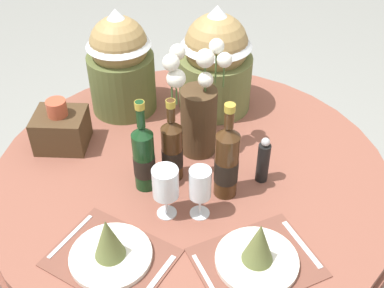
{
  "coord_description": "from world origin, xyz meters",
  "views": [
    {
      "loc": [
        0.07,
        -1.26,
        1.9
      ],
      "look_at": [
        0.0,
        0.03,
        0.86
      ],
      "focal_mm": 44.58,
      "sensor_mm": 36.0,
      "label": 1
    }
  ],
  "objects_px": {
    "wine_bottle_centre": "(144,157)",
    "wine_bottle_right": "(172,149)",
    "flower_vase": "(198,109)",
    "wine_glass_left": "(165,184)",
    "woven_basket_side_left": "(61,128)",
    "dining_table": "(192,192)",
    "wine_bottle_left": "(227,161)",
    "place_setting_left": "(110,248)",
    "gift_tub_back_centre": "(216,56)",
    "wine_glass_right": "(200,185)",
    "gift_tub_back_left": "(120,58)",
    "pepper_mill": "(263,161)",
    "place_setting_right": "(258,252)"
  },
  "relations": [
    {
      "from": "wine_bottle_right",
      "to": "pepper_mill",
      "type": "bearing_deg",
      "value": -0.22
    },
    {
      "from": "wine_glass_right",
      "to": "gift_tub_back_left",
      "type": "height_order",
      "value": "gift_tub_back_left"
    },
    {
      "from": "dining_table",
      "to": "wine_bottle_centre",
      "type": "relative_size",
      "value": 4.2
    },
    {
      "from": "place_setting_left",
      "to": "wine_bottle_left",
      "type": "bearing_deg",
      "value": 41.37
    },
    {
      "from": "wine_glass_right",
      "to": "woven_basket_side_left",
      "type": "height_order",
      "value": "woven_basket_side_left"
    },
    {
      "from": "dining_table",
      "to": "wine_bottle_right",
      "type": "height_order",
      "value": "wine_bottle_right"
    },
    {
      "from": "wine_bottle_centre",
      "to": "woven_basket_side_left",
      "type": "height_order",
      "value": "wine_bottle_centre"
    },
    {
      "from": "flower_vase",
      "to": "pepper_mill",
      "type": "distance_m",
      "value": 0.29
    },
    {
      "from": "wine_bottle_centre",
      "to": "wine_glass_left",
      "type": "bearing_deg",
      "value": -56.69
    },
    {
      "from": "woven_basket_side_left",
      "to": "wine_bottle_centre",
      "type": "bearing_deg",
      "value": -31.57
    },
    {
      "from": "place_setting_right",
      "to": "gift_tub_back_centre",
      "type": "bearing_deg",
      "value": 99.44
    },
    {
      "from": "wine_glass_right",
      "to": "gift_tub_back_centre",
      "type": "height_order",
      "value": "gift_tub_back_centre"
    },
    {
      "from": "place_setting_right",
      "to": "wine_glass_right",
      "type": "bearing_deg",
      "value": 132.94
    },
    {
      "from": "wine_bottle_centre",
      "to": "wine_bottle_right",
      "type": "bearing_deg",
      "value": 30.43
    },
    {
      "from": "flower_vase",
      "to": "wine_bottle_centre",
      "type": "relative_size",
      "value": 1.28
    },
    {
      "from": "dining_table",
      "to": "wine_glass_right",
      "type": "bearing_deg",
      "value": -80.24
    },
    {
      "from": "dining_table",
      "to": "woven_basket_side_left",
      "type": "height_order",
      "value": "woven_basket_side_left"
    },
    {
      "from": "wine_bottle_right",
      "to": "woven_basket_side_left",
      "type": "bearing_deg",
      "value": 159.88
    },
    {
      "from": "dining_table",
      "to": "wine_bottle_left",
      "type": "relative_size",
      "value": 4.04
    },
    {
      "from": "gift_tub_back_left",
      "to": "gift_tub_back_centre",
      "type": "distance_m",
      "value": 0.37
    },
    {
      "from": "place_setting_left",
      "to": "woven_basket_side_left",
      "type": "relative_size",
      "value": 2.17
    },
    {
      "from": "wine_bottle_centre",
      "to": "wine_bottle_right",
      "type": "relative_size",
      "value": 1.08
    },
    {
      "from": "flower_vase",
      "to": "place_setting_left",
      "type": "bearing_deg",
      "value": -114.09
    },
    {
      "from": "wine_bottle_right",
      "to": "woven_basket_side_left",
      "type": "distance_m",
      "value": 0.45
    },
    {
      "from": "wine_bottle_right",
      "to": "gift_tub_back_left",
      "type": "height_order",
      "value": "gift_tub_back_left"
    },
    {
      "from": "flower_vase",
      "to": "wine_bottle_left",
      "type": "bearing_deg",
      "value": -65.53
    },
    {
      "from": "gift_tub_back_centre",
      "to": "flower_vase",
      "type": "bearing_deg",
      "value": -100.92
    },
    {
      "from": "place_setting_left",
      "to": "gift_tub_back_centre",
      "type": "relative_size",
      "value": 0.97
    },
    {
      "from": "pepper_mill",
      "to": "gift_tub_back_left",
      "type": "xyz_separation_m",
      "value": [
        -0.54,
        0.42,
        0.15
      ]
    },
    {
      "from": "place_setting_left",
      "to": "wine_bottle_centre",
      "type": "bearing_deg",
      "value": 78.64
    },
    {
      "from": "gift_tub_back_centre",
      "to": "wine_bottle_centre",
      "type": "bearing_deg",
      "value": -114.17
    },
    {
      "from": "dining_table",
      "to": "place_setting_right",
      "type": "bearing_deg",
      "value": -62.6
    },
    {
      "from": "wine_bottle_left",
      "to": "pepper_mill",
      "type": "relative_size",
      "value": 1.98
    },
    {
      "from": "pepper_mill",
      "to": "gift_tub_back_centre",
      "type": "height_order",
      "value": "gift_tub_back_centre"
    },
    {
      "from": "gift_tub_back_left",
      "to": "flower_vase",
      "type": "bearing_deg",
      "value": -40.05
    },
    {
      "from": "wine_bottle_right",
      "to": "gift_tub_back_centre",
      "type": "relative_size",
      "value": 0.72
    },
    {
      "from": "wine_bottle_right",
      "to": "flower_vase",
      "type": "bearing_deg",
      "value": 62.23
    },
    {
      "from": "wine_bottle_centre",
      "to": "woven_basket_side_left",
      "type": "distance_m",
      "value": 0.4
    },
    {
      "from": "flower_vase",
      "to": "wine_bottle_left",
      "type": "xyz_separation_m",
      "value": [
        0.1,
        -0.22,
        -0.05
      ]
    },
    {
      "from": "place_setting_right",
      "to": "gift_tub_back_left",
      "type": "height_order",
      "value": "gift_tub_back_left"
    },
    {
      "from": "wine_bottle_left",
      "to": "wine_glass_right",
      "type": "distance_m",
      "value": 0.13
    },
    {
      "from": "wine_glass_left",
      "to": "gift_tub_back_left",
      "type": "bearing_deg",
      "value": 111.23
    },
    {
      "from": "flower_vase",
      "to": "wine_glass_left",
      "type": "relative_size",
      "value": 2.36
    },
    {
      "from": "place_setting_right",
      "to": "wine_glass_right",
      "type": "height_order",
      "value": "wine_glass_right"
    },
    {
      "from": "wine_bottle_centre",
      "to": "gift_tub_back_left",
      "type": "height_order",
      "value": "gift_tub_back_left"
    },
    {
      "from": "woven_basket_side_left",
      "to": "wine_glass_left",
      "type": "bearing_deg",
      "value": -38.42
    },
    {
      "from": "place_setting_left",
      "to": "wine_glass_left",
      "type": "bearing_deg",
      "value": 51.93
    },
    {
      "from": "wine_glass_right",
      "to": "wine_glass_left",
      "type": "bearing_deg",
      "value": -177.68
    },
    {
      "from": "wine_bottle_left",
      "to": "pepper_mill",
      "type": "height_order",
      "value": "wine_bottle_left"
    },
    {
      "from": "place_setting_right",
      "to": "gift_tub_back_centre",
      "type": "xyz_separation_m",
      "value": [
        -0.13,
        0.8,
        0.18
      ]
    }
  ]
}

